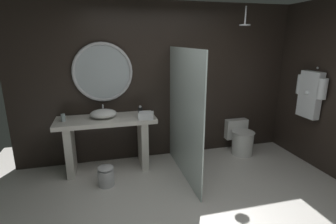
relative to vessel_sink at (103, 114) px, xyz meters
name	(u,v)px	position (x,y,z in m)	size (l,w,h in m)	color
ground_plane	(199,220)	(0.99, -1.56, -0.92)	(5.76, 5.76, 0.00)	silver
back_wall_panel	(161,83)	(0.99, 0.34, 0.38)	(4.80, 0.10, 2.60)	black
side_wall_right	(330,88)	(3.34, -0.80, 0.38)	(0.10, 2.47, 2.60)	black
vanity_counter	(107,135)	(0.03, -0.01, -0.35)	(1.50, 0.57, 0.85)	silver
vessel_sink	(103,114)	(0.00, 0.00, 0.00)	(0.40, 0.33, 0.18)	white
tumbler_cup	(63,118)	(-0.57, -0.02, -0.01)	(0.06, 0.06, 0.11)	silver
soap_dispenser	(140,111)	(0.56, -0.03, 0.01)	(0.07, 0.07, 0.16)	black
round_wall_mirror	(103,72)	(0.03, 0.26, 0.60)	(0.93, 0.05, 0.93)	silver
shower_glass_panel	(184,115)	(1.14, -0.48, 0.03)	(0.02, 1.54, 1.90)	silver
rain_shower_head	(245,23)	(2.22, -0.12, 1.34)	(0.17, 0.17, 0.29)	silver
hanging_bathrobe	(310,93)	(3.20, -0.58, 0.28)	(0.20, 0.57, 0.81)	silver
toilet	(241,139)	(2.39, 0.01, -0.65)	(0.41, 0.55, 0.58)	white
waste_bin	(106,176)	(-0.02, -0.52, -0.76)	(0.22, 0.22, 0.30)	silver
folded_hand_towel	(146,116)	(0.63, -0.20, -0.02)	(0.22, 0.20, 0.10)	white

